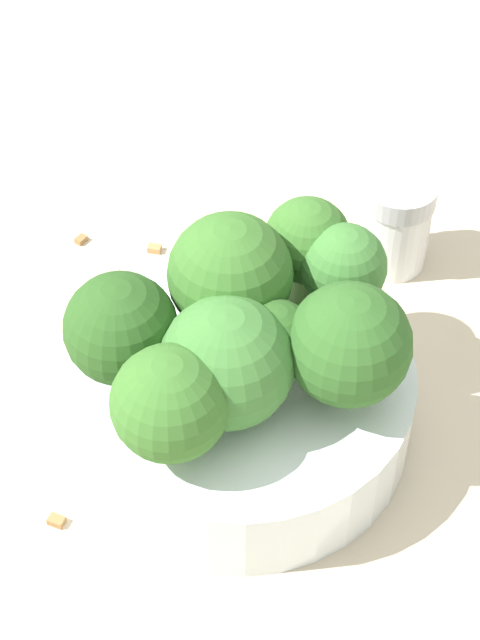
# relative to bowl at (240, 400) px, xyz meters

# --- Properties ---
(ground_plane) EXTENTS (3.00, 3.00, 0.00)m
(ground_plane) POSITION_rel_bowl_xyz_m (0.00, 0.00, -0.02)
(ground_plane) COLOR beige
(bowl) EXTENTS (0.16, 0.16, 0.04)m
(bowl) POSITION_rel_bowl_xyz_m (0.00, 0.00, 0.00)
(bowl) COLOR silver
(bowl) RESTS_ON ground_plane
(broccoli_floret_0) EXTENTS (0.06, 0.06, 0.06)m
(broccoli_floret_0) POSITION_rel_bowl_xyz_m (-0.01, 0.02, 0.05)
(broccoli_floret_0) COLOR #7A9E5B
(broccoli_floret_0) RESTS_ON bowl
(broccoli_floret_1) EXTENTS (0.06, 0.06, 0.06)m
(broccoli_floret_1) POSITION_rel_bowl_xyz_m (-0.04, -0.02, 0.06)
(broccoli_floret_1) COLOR #84AD66
(broccoli_floret_1) RESTS_ON bowl
(broccoli_floret_2) EXTENTS (0.06, 0.06, 0.07)m
(broccoli_floret_2) POSITION_rel_bowl_xyz_m (0.02, -0.01, 0.06)
(broccoli_floret_2) COLOR #84AD66
(broccoli_floret_2) RESTS_ON bowl
(broccoli_floret_3) EXTENTS (0.05, 0.05, 0.06)m
(broccoli_floret_3) POSITION_rel_bowl_xyz_m (0.04, 0.04, 0.05)
(broccoli_floret_3) COLOR #84AD66
(broccoli_floret_3) RESTS_ON bowl
(broccoli_floret_4) EXTENTS (0.03, 0.03, 0.05)m
(broccoli_floret_4) POSITION_rel_bowl_xyz_m (-0.02, -0.01, 0.05)
(broccoli_floret_4) COLOR #84AD66
(broccoli_floret_4) RESTS_ON bowl
(broccoli_floret_5) EXTENTS (0.04, 0.04, 0.06)m
(broccoli_floret_5) POSITION_rel_bowl_xyz_m (-0.01, -0.06, 0.05)
(broccoli_floret_5) COLOR #8EB770
(broccoli_floret_5) RESTS_ON bowl
(broccoli_floret_6) EXTENTS (0.05, 0.05, 0.06)m
(broccoli_floret_6) POSITION_rel_bowl_xyz_m (-0.01, 0.05, 0.05)
(broccoli_floret_6) COLOR #8EB770
(broccoli_floret_6) RESTS_ON bowl
(broccoli_floret_7) EXTENTS (0.04, 0.04, 0.06)m
(broccoli_floret_7) POSITION_rel_bowl_xyz_m (0.01, -0.06, 0.06)
(broccoli_floret_7) COLOR #7A9E5B
(broccoli_floret_7) RESTS_ON bowl
(pepper_shaker) EXTENTS (0.04, 0.04, 0.06)m
(pepper_shaker) POSITION_rel_bowl_xyz_m (0.02, -0.14, 0.01)
(pepper_shaker) COLOR silver
(pepper_shaker) RESTS_ON ground_plane
(almond_crumb_0) EXTENTS (0.01, 0.01, 0.01)m
(almond_crumb_0) POSITION_rel_bowl_xyz_m (0.11, -0.10, -0.02)
(almond_crumb_0) COLOR tan
(almond_crumb_0) RESTS_ON ground_plane
(almond_crumb_1) EXTENTS (0.01, 0.01, 0.01)m
(almond_crumb_1) POSITION_rel_bowl_xyz_m (0.02, 0.10, -0.02)
(almond_crumb_1) COLOR olive
(almond_crumb_1) RESTS_ON ground_plane
(almond_crumb_2) EXTENTS (0.01, 0.01, 0.01)m
(almond_crumb_2) POSITION_rel_bowl_xyz_m (0.12, -0.06, -0.02)
(almond_crumb_2) COLOR #AD7F4C
(almond_crumb_2) RESTS_ON ground_plane
(almond_crumb_4) EXTENTS (0.01, 0.01, 0.01)m
(almond_crumb_4) POSITION_rel_bowl_xyz_m (0.16, -0.03, -0.02)
(almond_crumb_4) COLOR olive
(almond_crumb_4) RESTS_ON ground_plane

